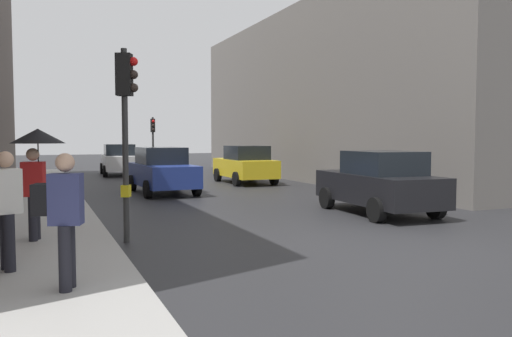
% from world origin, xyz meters
% --- Properties ---
extents(ground_plane, '(120.00, 120.00, 0.00)m').
position_xyz_m(ground_plane, '(0.00, 0.00, 0.00)').
color(ground_plane, '#28282B').
extents(sidewalk_kerb, '(2.53, 40.00, 0.16)m').
position_xyz_m(sidewalk_kerb, '(-6.40, 6.00, 0.08)').
color(sidewalk_kerb, '#A8A5A0').
rests_on(sidewalk_kerb, ground).
extents(building_facade_right, '(12.00, 24.26, 8.64)m').
position_xyz_m(building_facade_right, '(11.13, 14.97, 4.32)').
color(building_facade_right, slate).
rests_on(building_facade_right, ground).
extents(traffic_light_near_right, '(0.45, 0.35, 3.91)m').
position_xyz_m(traffic_light_near_right, '(-4.81, 2.31, 2.69)').
color(traffic_light_near_right, '#2D2D2D').
rests_on(traffic_light_near_right, ground).
extents(traffic_light_far_median, '(0.24, 0.43, 3.42)m').
position_xyz_m(traffic_light_far_median, '(0.19, 23.77, 2.36)').
color(traffic_light_far_median, '#2D2D2D').
rests_on(traffic_light_far_median, ground).
extents(car_white_compact, '(2.19, 4.29, 1.76)m').
position_xyz_m(car_white_compact, '(-2.17, 21.66, 0.88)').
color(car_white_compact, silver).
rests_on(car_white_compact, ground).
extents(car_blue_van, '(2.12, 4.25, 1.76)m').
position_xyz_m(car_blue_van, '(-2.09, 11.12, 0.88)').
color(car_blue_van, navy).
rests_on(car_blue_van, ground).
extents(car_dark_suv, '(2.25, 4.31, 1.76)m').
position_xyz_m(car_dark_suv, '(2.29, 3.50, 0.88)').
color(car_dark_suv, black).
rests_on(car_dark_suv, ground).
extents(car_yellow_taxi, '(2.08, 4.23, 1.76)m').
position_xyz_m(car_yellow_taxi, '(2.44, 13.87, 0.88)').
color(car_yellow_taxi, yellow).
rests_on(car_yellow_taxi, ground).
extents(pedestrian_with_umbrella, '(1.00, 1.00, 2.14)m').
position_xyz_m(pedestrian_with_umbrella, '(-6.48, 2.40, 1.84)').
color(pedestrian_with_umbrella, black).
rests_on(pedestrian_with_umbrella, sidewalk_kerb).
extents(pedestrian_with_black_backpack, '(0.65, 0.43, 1.77)m').
position_xyz_m(pedestrian_with_black_backpack, '(-6.94, 0.14, 1.16)').
color(pedestrian_with_black_backpack, black).
rests_on(pedestrian_with_black_backpack, sidewalk_kerb).
extents(pedestrian_with_grey_backpack, '(0.65, 0.44, 1.77)m').
position_xyz_m(pedestrian_with_grey_backpack, '(-6.18, -1.20, 1.16)').
color(pedestrian_with_grey_backpack, black).
rests_on(pedestrian_with_grey_backpack, sidewalk_kerb).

